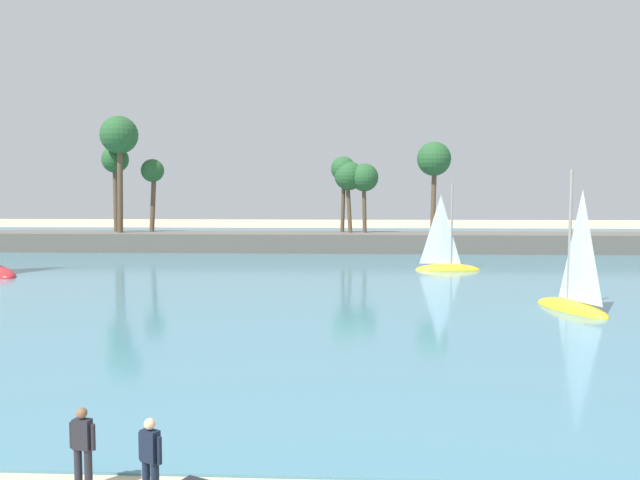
# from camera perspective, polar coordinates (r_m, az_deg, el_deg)

# --- Properties ---
(sea) EXTENTS (220.00, 90.52, 0.06)m
(sea) POSITION_cam_1_polar(r_m,az_deg,el_deg) (58.48, 2.15, -1.44)
(sea) COLOR teal
(sea) RESTS_ON ground
(palm_headland) EXTENTS (117.89, 6.13, 12.91)m
(palm_headland) POSITION_cam_1_polar(r_m,az_deg,el_deg) (63.69, -0.64, 1.20)
(palm_headland) COLOR #605B54
(palm_headland) RESTS_ON ground
(person_rigging_by_gear) EXTENTS (0.50, 0.34, 1.67)m
(person_rigging_by_gear) POSITION_cam_1_polar(r_m,az_deg,el_deg) (13.13, -14.32, -17.75)
(person_rigging_by_gear) COLOR #141E33
(person_rigging_by_gear) RESTS_ON ground
(person_at_waterline) EXTENTS (0.54, 0.26, 1.67)m
(person_at_waterline) POSITION_cam_1_polar(r_m,az_deg,el_deg) (14.06, -19.64, -16.35)
(person_at_waterline) COLOR #23232D
(person_at_waterline) RESTS_ON ground
(sailboat_near_shore) EXTENTS (4.70, 1.43, 6.80)m
(sailboat_near_shore) POSITION_cam_1_polar(r_m,az_deg,el_deg) (49.11, 10.77, -1.83)
(sailboat_near_shore) COLOR yellow
(sailboat_near_shore) RESTS_ON sea
(sailboat_toward_headland) EXTENTS (3.08, 5.22, 7.26)m
(sailboat_toward_headland) POSITION_cam_1_polar(r_m,az_deg,el_deg) (34.23, 20.84, -4.57)
(sailboat_toward_headland) COLOR yellow
(sailboat_toward_headland) RESTS_ON sea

